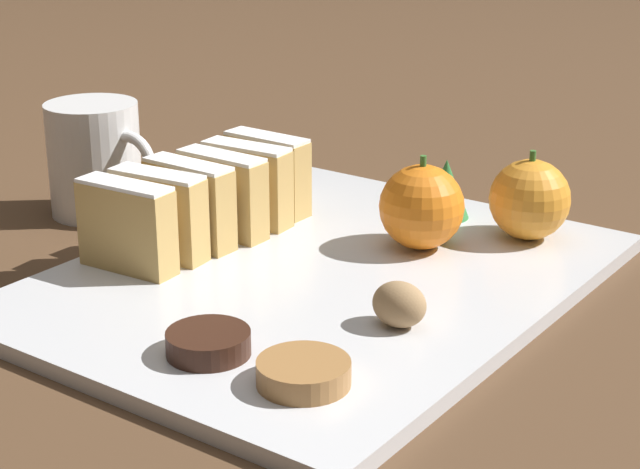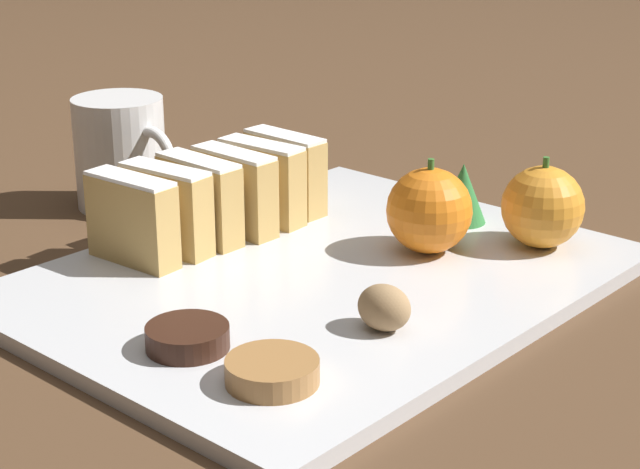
{
  "view_description": "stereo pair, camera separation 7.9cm",
  "coord_description": "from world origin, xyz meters",
  "px_view_note": "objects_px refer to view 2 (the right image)",
  "views": [
    {
      "loc": [
        0.43,
        -0.6,
        0.32
      ],
      "look_at": [
        0.0,
        0.0,
        0.04
      ],
      "focal_mm": 60.0,
      "sensor_mm": 36.0,
      "label": 1
    },
    {
      "loc": [
        0.49,
        -0.55,
        0.32
      ],
      "look_at": [
        0.0,
        0.0,
        0.04
      ],
      "focal_mm": 60.0,
      "sensor_mm": 36.0,
      "label": 2
    }
  ],
  "objects_px": {
    "orange_far": "(429,211)",
    "chocolate_cookie": "(188,337)",
    "walnut": "(384,307)",
    "coffee_mug": "(122,153)",
    "orange_near": "(543,207)"
  },
  "relations": [
    {
      "from": "orange_near",
      "to": "coffee_mug",
      "type": "bearing_deg",
      "value": -158.99
    },
    {
      "from": "walnut",
      "to": "chocolate_cookie",
      "type": "distance_m",
      "value": 0.13
    },
    {
      "from": "orange_near",
      "to": "coffee_mug",
      "type": "height_order",
      "value": "coffee_mug"
    },
    {
      "from": "walnut",
      "to": "orange_far",
      "type": "bearing_deg",
      "value": 115.2
    },
    {
      "from": "orange_far",
      "to": "walnut",
      "type": "height_order",
      "value": "orange_far"
    },
    {
      "from": "walnut",
      "to": "chocolate_cookie",
      "type": "bearing_deg",
      "value": -125.35
    },
    {
      "from": "orange_far",
      "to": "walnut",
      "type": "xyz_separation_m",
      "value": [
        0.06,
        -0.13,
        -0.02
      ]
    },
    {
      "from": "orange_far",
      "to": "chocolate_cookie",
      "type": "distance_m",
      "value": 0.24
    },
    {
      "from": "chocolate_cookie",
      "to": "coffee_mug",
      "type": "xyz_separation_m",
      "value": [
        -0.28,
        0.17,
        0.03
      ]
    },
    {
      "from": "walnut",
      "to": "chocolate_cookie",
      "type": "height_order",
      "value": "walnut"
    },
    {
      "from": "walnut",
      "to": "coffee_mug",
      "type": "bearing_deg",
      "value": 169.28
    },
    {
      "from": "walnut",
      "to": "coffee_mug",
      "type": "distance_m",
      "value": 0.37
    },
    {
      "from": "walnut",
      "to": "orange_near",
      "type": "bearing_deg",
      "value": 91.07
    },
    {
      "from": "orange_near",
      "to": "coffee_mug",
      "type": "xyz_separation_m",
      "value": [
        -0.35,
        -0.14,
        0.01
      ]
    },
    {
      "from": "orange_near",
      "to": "orange_far",
      "type": "distance_m",
      "value": 0.09
    }
  ]
}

